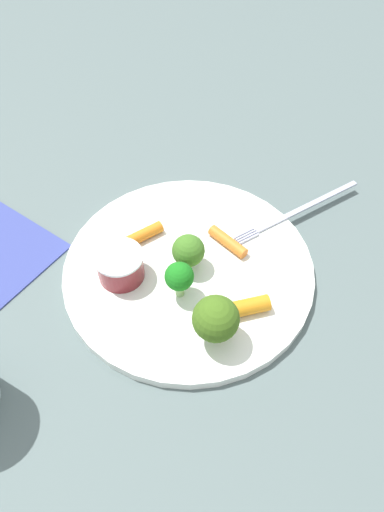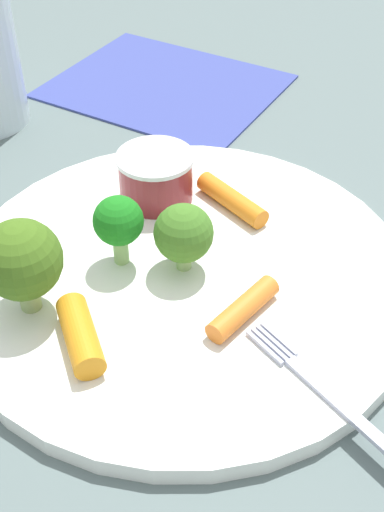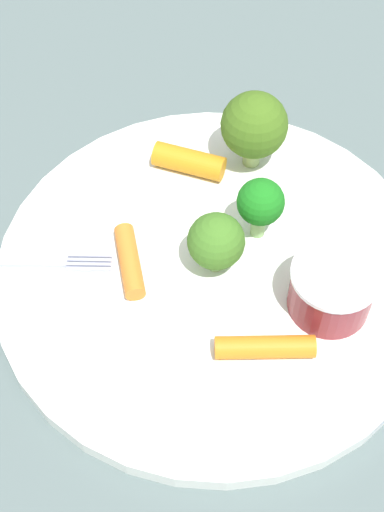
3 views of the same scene
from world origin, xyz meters
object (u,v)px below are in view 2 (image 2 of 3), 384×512
Objects in this scene: broccoli_floret_2 at (21,261)px; sauce_cup at (156,177)px; plate at (184,274)px; fork at (380,441)px; broccoli_floret_0 at (118,222)px; carrot_stick_1 at (80,335)px; broccoli_floret_1 at (188,238)px; carrot_stick_2 at (236,201)px; napkin at (165,85)px; carrot_stick_0 at (243,309)px.

sauce_cup is at bearing 85.31° from broccoli_floret_2.
broccoli_floret_2 is at bearing -130.73° from plate.
broccoli_floret_2 is at bearing -178.64° from fork.
carrot_stick_1 is at bearing -75.13° from broccoli_floret_0.
broccoli_floret_1 is 0.76× the size of broccoli_floret_2.
fork is at bearing -44.13° from carrot_stick_2.
broccoli_floret_1 reaches higher than sauce_cup.
broccoli_floret_0 reaches higher than fork.
napkin is at bearing 134.38° from fork.
napkin is (-0.14, 0.22, -0.04)m from broccoli_floret_1.
fork is at bearing -25.98° from carrot_stick_0.
broccoli_floret_1 is 0.08m from carrot_stick_1.
sauce_cup reaches higher than napkin.
sauce_cup is 0.07m from broccoli_floret_0.
carrot_stick_1 is 0.16m from fork.
sauce_cup is 1.18× the size of broccoli_floret_1.
carrot_stick_2 is 0.21m from napkin.
fork is (0.18, -0.05, -0.03)m from broccoli_floret_0.
broccoli_floret_0 reaches higher than carrot_stick_1.
carrot_stick_0 is 0.10m from carrot_stick_2.
napkin is (-0.28, 0.28, -0.01)m from fork.
broccoli_floret_0 is 0.24× the size of napkin.
plate reaches higher than napkin.
carrot_stick_2 is 0.19m from fork.
sauce_cup is at bearing 143.00° from carrot_stick_0.
broccoli_floret_1 is 0.86× the size of carrot_stick_0.
plate is 0.08m from carrot_stick_1.
plate is at bearing 19.63° from broccoli_floret_0.
broccoli_floret_0 is at bearing -160.37° from plate.
sauce_cup is at bearing 147.93° from fork.
broccoli_floret_1 reaches higher than napkin.
carrot_stick_1 is 0.25× the size of napkin.
carrot_stick_1 is (-0.02, -0.08, 0.01)m from plate.
plate is 5.65× the size of carrot_stick_1.
carrot_stick_0 is (0.10, -0.08, -0.01)m from sauce_cup.
sauce_cup is 0.30× the size of fork.
sauce_cup is 0.90× the size of carrot_stick_2.
carrot_stick_2 is (0.05, 0.01, -0.01)m from sauce_cup.
carrot_stick_0 is (0.05, -0.02, -0.02)m from broccoli_floret_1.
napkin is (-0.12, 0.30, -0.02)m from carrot_stick_1.
carrot_stick_0 reaches higher than napkin.
plate is at bearing 49.27° from broccoli_floret_2.
sauce_cup is (-0.05, 0.05, 0.02)m from plate.
carrot_stick_1 is 0.29× the size of fork.
broccoli_floret_1 is 0.90× the size of carrot_stick_1.
plate is 1.61× the size of fork.
broccoli_floret_2 reaches higher than fork.
carrot_stick_2 is at bearing 14.40° from sauce_cup.
carrot_stick_0 is 0.26× the size of napkin.
carrot_stick_0 is at bearing -22.89° from broccoli_floret_1.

